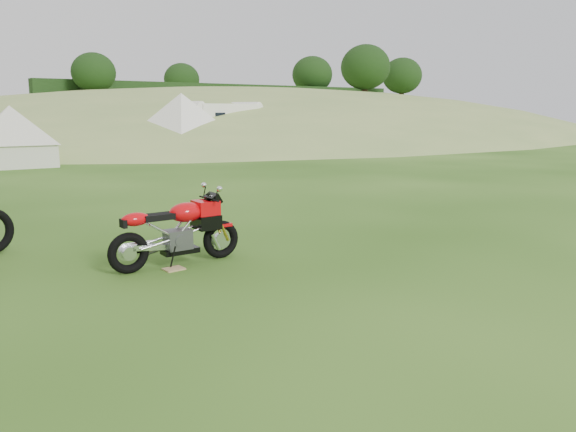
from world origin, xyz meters
TOP-DOWN VIEW (x-y plane):
  - ground at (0.00, 0.00)m, footprint 120.00×120.00m
  - hillside at (24.00, 40.00)m, footprint 80.00×64.00m
  - hedgerow at (24.00, 40.00)m, footprint 36.00×1.20m
  - sport_motorcycle at (-0.66, 1.97)m, footprint 1.80×0.49m
  - plywood_board at (-0.80, 1.79)m, footprint 0.27×0.22m
  - tent_left at (0.37, 17.93)m, footprint 2.98×2.98m
  - tent_right at (8.14, 19.76)m, footprint 4.00×4.00m
  - caravan at (10.81, 20.97)m, footprint 5.58×3.57m

SIDE VIEW (x-z plane):
  - ground at x=0.00m, z-range 0.00..0.00m
  - hillside at x=24.00m, z-range -4.00..4.00m
  - hedgerow at x=24.00m, z-range -4.30..4.30m
  - plywood_board at x=-0.80m, z-range 0.00..0.02m
  - sport_motorcycle at x=-0.66m, z-range 0.00..1.08m
  - tent_left at x=0.37m, z-range 0.00..2.37m
  - caravan at x=10.81m, z-range 0.00..2.41m
  - tent_right at x=8.14m, z-range 0.00..2.75m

